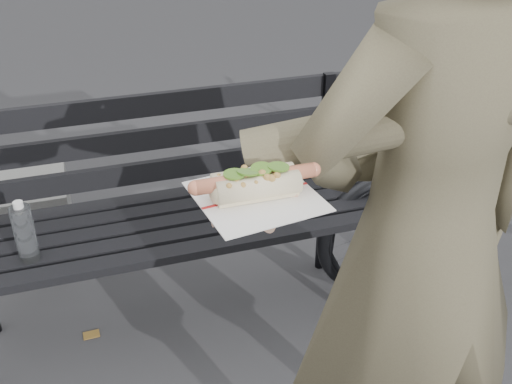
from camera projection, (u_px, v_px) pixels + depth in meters
park_bench at (160, 200)px, 2.12m from camera, size 1.50×0.44×0.88m
person at (423, 244)px, 1.28m from camera, size 0.68×0.48×1.76m
held_hotdog at (350, 142)px, 1.06m from camera, size 0.63×0.30×0.20m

